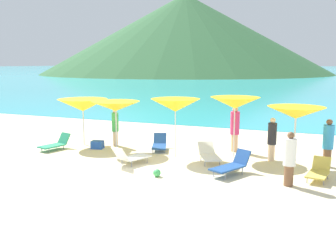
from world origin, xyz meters
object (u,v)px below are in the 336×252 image
(lounge_chair_3, at_px, (209,154))
(beachgoer_4, at_px, (290,158))
(lounge_chair_0, at_px, (56,144))
(lounge_chair_4, at_px, (232,165))
(lounge_chair_5, at_px, (319,171))
(lounge_chair_1, at_px, (131,156))
(umbrella_1, at_px, (116,106))
(beach_ball, at_px, (157,173))
(umbrella_2, at_px, (175,105))
(beachgoer_0, at_px, (272,138))
(lounge_chair_2, at_px, (159,144))
(beachgoer_1, at_px, (235,128))
(beachgoer_2, at_px, (328,142))
(cooler_box, at_px, (97,145))
(umbrella_3, at_px, (235,103))
(umbrella_0, at_px, (83,105))
(beachgoer_3, at_px, (115,126))
(umbrella_4, at_px, (296,113))

(lounge_chair_3, xyz_separation_m, beachgoer_4, (2.97, -1.73, 0.55))
(lounge_chair_0, relative_size, lounge_chair_4, 0.88)
(lounge_chair_3, height_order, lounge_chair_5, lounge_chair_5)
(lounge_chair_1, relative_size, beachgoer_4, 0.95)
(umbrella_1, height_order, beach_ball, umbrella_1)
(umbrella_2, xyz_separation_m, beachgoer_0, (3.57, 0.85, -1.18))
(lounge_chair_2, relative_size, lounge_chair_5, 1.14)
(beachgoer_1, bearing_deg, beachgoer_2, 19.14)
(cooler_box, bearing_deg, umbrella_3, -0.95)
(lounge_chair_1, bearing_deg, umbrella_0, -11.25)
(umbrella_2, bearing_deg, beachgoer_0, 13.33)
(lounge_chair_1, distance_m, beachgoer_3, 3.44)
(umbrella_0, xyz_separation_m, beachgoer_4, (9.04, -2.56, -0.94))
(umbrella_3, height_order, cooler_box, umbrella_3)
(lounge_chair_0, bearing_deg, lounge_chair_2, 36.27)
(beachgoer_3, bearing_deg, beachgoer_0, 55.67)
(lounge_chair_0, height_order, beach_ball, lounge_chair_0)
(lounge_chair_0, bearing_deg, cooler_box, 42.74)
(lounge_chair_0, height_order, beachgoer_0, beachgoer_0)
(cooler_box, bearing_deg, lounge_chair_2, 8.35)
(lounge_chair_0, height_order, lounge_chair_3, lounge_chair_3)
(lounge_chair_0, xyz_separation_m, cooler_box, (1.56, 0.81, -0.08))
(umbrella_3, height_order, beachgoer_4, umbrella_3)
(beachgoer_1, relative_size, cooler_box, 3.79)
(beachgoer_3, bearing_deg, lounge_chair_0, -84.03)
(umbrella_4, height_order, beachgoer_1, umbrella_4)
(beach_ball, bearing_deg, beachgoer_0, 48.00)
(lounge_chair_0, xyz_separation_m, beachgoer_0, (8.76, 1.57, 0.61))
(umbrella_3, bearing_deg, lounge_chair_4, -79.20)
(lounge_chair_2, distance_m, lounge_chair_5, 6.60)
(lounge_chair_1, distance_m, beachgoer_0, 5.33)
(cooler_box, bearing_deg, beachgoer_0, -2.52)
(lounge_chair_5, bearing_deg, umbrella_1, -178.21)
(lounge_chair_0, relative_size, lounge_chair_2, 0.95)
(umbrella_2, distance_m, lounge_chair_2, 2.25)
(umbrella_1, height_order, beachgoer_3, umbrella_1)
(lounge_chair_3, bearing_deg, umbrella_2, 140.13)
(umbrella_4, xyz_separation_m, lounge_chair_5, (0.84, -1.21, -1.67))
(lounge_chair_2, xyz_separation_m, beachgoer_2, (6.56, -0.20, 0.64))
(umbrella_1, distance_m, beach_ball, 4.45)
(umbrella_2, xyz_separation_m, beachgoer_1, (1.96, 1.79, -1.04))
(beach_ball, bearing_deg, lounge_chair_5, 18.41)
(beachgoer_1, bearing_deg, umbrella_1, -122.74)
(lounge_chair_0, height_order, beachgoer_4, beachgoer_4)
(beachgoer_4, xyz_separation_m, cooler_box, (-8.05, 2.11, -0.69))
(beachgoer_4, bearing_deg, umbrella_1, 96.85)
(lounge_chair_2, bearing_deg, beachgoer_4, -48.26)
(lounge_chair_1, relative_size, lounge_chair_5, 1.17)
(lounge_chair_5, height_order, beachgoer_0, beachgoer_0)
(umbrella_1, distance_m, beachgoer_3, 1.43)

